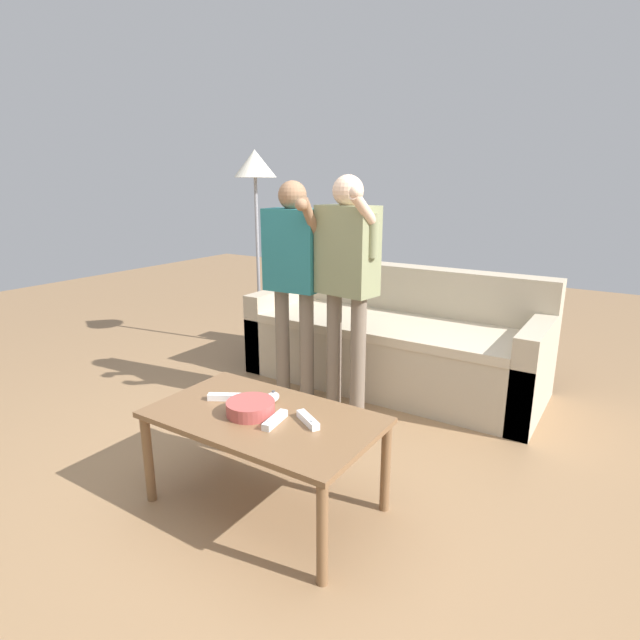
% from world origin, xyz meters
% --- Properties ---
extents(ground_plane, '(12.00, 12.00, 0.00)m').
position_xyz_m(ground_plane, '(0.00, 0.00, 0.00)').
color(ground_plane, '#93704C').
extents(couch, '(2.10, 0.83, 0.83)m').
position_xyz_m(couch, '(-0.17, 1.54, 0.30)').
color(couch, '#B7A88E').
rests_on(couch, ground).
extents(coffee_table, '(1.02, 0.59, 0.45)m').
position_xyz_m(coffee_table, '(-0.03, -0.15, 0.40)').
color(coffee_table, brown).
rests_on(coffee_table, ground).
extents(snack_bowl, '(0.21, 0.21, 0.06)m').
position_xyz_m(snack_bowl, '(-0.08, -0.17, 0.48)').
color(snack_bowl, '#B24C47').
rests_on(snack_bowl, coffee_table).
extents(game_remote_nunchuk, '(0.06, 0.09, 0.05)m').
position_xyz_m(game_remote_nunchuk, '(-0.08, -0.03, 0.48)').
color(game_remote_nunchuk, white).
rests_on(game_remote_nunchuk, coffee_table).
extents(floor_lamp, '(0.36, 0.36, 1.70)m').
position_xyz_m(floor_lamp, '(-1.53, 1.64, 1.47)').
color(floor_lamp, '#2D2D33').
rests_on(floor_lamp, ground).
extents(player_left, '(0.44, 0.33, 1.45)m').
position_xyz_m(player_left, '(-0.61, 0.89, 0.91)').
color(player_left, '#756656').
rests_on(player_left, ground).
extents(player_center, '(0.43, 0.35, 1.48)m').
position_xyz_m(player_center, '(-0.23, 0.91, 0.93)').
color(player_center, '#756656').
rests_on(player_center, ground).
extents(game_remote_wand_near, '(0.06, 0.17, 0.03)m').
position_xyz_m(game_remote_wand_near, '(0.06, -0.19, 0.47)').
color(game_remote_wand_near, white).
rests_on(game_remote_wand_near, coffee_table).
extents(game_remote_wand_far, '(0.15, 0.11, 0.03)m').
position_xyz_m(game_remote_wand_far, '(-0.28, -0.13, 0.47)').
color(game_remote_wand_far, white).
rests_on(game_remote_wand_far, coffee_table).
extents(game_remote_wand_spare, '(0.16, 0.11, 0.03)m').
position_xyz_m(game_remote_wand_spare, '(0.18, -0.11, 0.47)').
color(game_remote_wand_spare, white).
rests_on(game_remote_wand_spare, coffee_table).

